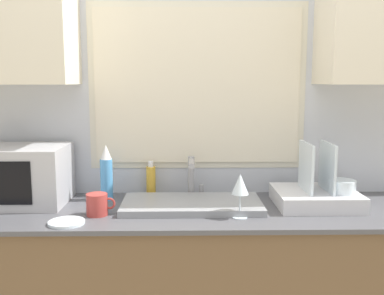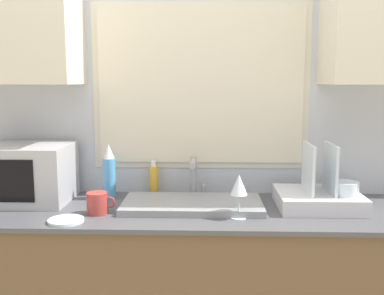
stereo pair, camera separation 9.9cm
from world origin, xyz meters
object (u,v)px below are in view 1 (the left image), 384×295
Objects in this scene: faucet at (192,173)px; microwave at (20,175)px; wine_glass at (240,186)px; dish_rack at (318,194)px; mug_near_sink at (97,205)px; spray_bottle at (106,173)px; soap_bottle at (151,180)px.

microwave is at bearing -174.34° from faucet.
faucet is 0.37m from wine_glass.
microwave is at bearing 166.43° from wine_glass.
faucet is at bearing 166.11° from dish_rack.
faucet is 1.62× the size of mug_near_sink.
dish_rack reaches higher than microwave.
spray_bottle is 0.23m from soap_bottle.
dish_rack is at bearing 7.58° from mug_near_sink.
soap_bottle is at bearing 21.76° from spray_bottle.
mug_near_sink is (0.39, -0.19, -0.09)m from microwave.
spray_bottle is 0.67m from wine_glass.
wine_glass is (0.60, -0.05, 0.09)m from mug_near_sink.
microwave reaches higher than faucet.
wine_glass is at bearing -155.00° from dish_rack.
spray_bottle is (0.39, 0.06, -0.01)m from microwave.
faucet is at bearing 2.78° from spray_bottle.
soap_bottle is at bearing 58.67° from mug_near_sink.
microwave is 3.39× the size of mug_near_sink.
soap_bottle is (0.59, 0.14, -0.06)m from microwave.
faucet is at bearing 5.66° from microwave.
soap_bottle reaches higher than mug_near_sink.
microwave is 1.57× the size of spray_bottle.
dish_rack is 0.80m from soap_bottle.
faucet is 0.59m from dish_rack.
spray_bottle is at bearing 90.57° from mug_near_sink.
wine_glass is (0.60, -0.30, 0.01)m from spray_bottle.
mug_near_sink is (-0.41, -0.27, -0.08)m from faucet.
dish_rack is at bearing -14.68° from soap_bottle.
microwave reaches higher than mug_near_sink.
dish_rack is (1.37, -0.06, -0.08)m from microwave.
faucet is 0.55× the size of dish_rack.
faucet is 0.75× the size of spray_bottle.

